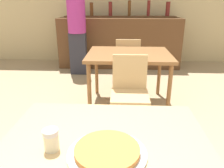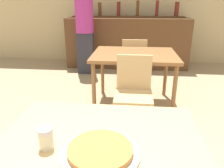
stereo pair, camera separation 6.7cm
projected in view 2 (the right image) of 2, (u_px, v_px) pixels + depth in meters
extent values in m
cube|color=#D1B784|center=(129.00, 0.00, 4.93)|extent=(8.00, 0.05, 2.80)
cube|color=tan|center=(98.00, 152.00, 0.98)|extent=(0.98, 0.89, 0.04)
cylinder|color=tan|center=(46.00, 157.00, 1.51)|extent=(0.05, 0.05, 0.71)
cylinder|color=tan|center=(174.00, 166.00, 1.43)|extent=(0.05, 0.05, 0.71)
cube|color=brown|center=(134.00, 55.00, 2.85)|extent=(1.08, 0.89, 0.04)
cylinder|color=brown|center=(94.00, 90.00, 2.67)|extent=(0.05, 0.05, 0.70)
cylinder|color=brown|center=(174.00, 93.00, 2.58)|extent=(0.05, 0.05, 0.70)
cylinder|color=brown|center=(103.00, 72.00, 3.39)|extent=(0.05, 0.05, 0.70)
cylinder|color=brown|center=(166.00, 74.00, 3.30)|extent=(0.05, 0.05, 0.70)
cube|color=brown|center=(127.00, 43.00, 4.77)|extent=(2.60, 0.56, 1.05)
cube|color=brown|center=(128.00, 17.00, 4.71)|extent=(2.39, 0.24, 0.03)
cylinder|color=black|center=(81.00, 10.00, 4.76)|extent=(0.07, 0.07, 0.24)
cylinder|color=#5B3314|center=(100.00, 9.00, 4.71)|extent=(0.07, 0.07, 0.27)
cylinder|color=maroon|center=(119.00, 9.00, 4.67)|extent=(0.08, 0.08, 0.29)
cylinder|color=#5B3314|center=(138.00, 8.00, 4.63)|extent=(0.07, 0.07, 0.31)
cylinder|color=maroon|center=(157.00, 8.00, 4.59)|extent=(0.07, 0.07, 0.32)
cylinder|color=maroon|center=(177.00, 9.00, 4.56)|extent=(0.09, 0.09, 0.29)
cube|color=tan|center=(133.00, 97.00, 2.31)|extent=(0.40, 0.40, 0.04)
cube|color=tan|center=(134.00, 72.00, 2.41)|extent=(0.38, 0.04, 0.39)
cylinder|color=tan|center=(116.00, 122.00, 2.25)|extent=(0.03, 0.03, 0.40)
cylinder|color=tan|center=(149.00, 124.00, 2.21)|extent=(0.03, 0.03, 0.40)
cylinder|color=tan|center=(118.00, 107.00, 2.56)|extent=(0.03, 0.03, 0.40)
cylinder|color=tan|center=(147.00, 109.00, 2.53)|extent=(0.03, 0.03, 0.40)
cube|color=tan|center=(134.00, 63.00, 3.60)|extent=(0.40, 0.40, 0.04)
cube|color=tan|center=(134.00, 52.00, 3.36)|extent=(0.38, 0.04, 0.39)
cylinder|color=tan|center=(143.00, 73.00, 3.82)|extent=(0.03, 0.03, 0.40)
cylinder|color=tan|center=(124.00, 72.00, 3.86)|extent=(0.03, 0.03, 0.40)
cylinder|color=tan|center=(144.00, 79.00, 3.51)|extent=(0.03, 0.03, 0.40)
cylinder|color=tan|center=(123.00, 78.00, 3.54)|extent=(0.03, 0.03, 0.40)
cylinder|color=#B7B7BC|center=(100.00, 154.00, 0.93)|extent=(0.34, 0.34, 0.01)
cylinder|color=#CC7A38|center=(100.00, 150.00, 0.92)|extent=(0.28, 0.28, 0.02)
cylinder|color=beige|center=(46.00, 140.00, 0.96)|extent=(0.06, 0.06, 0.08)
cylinder|color=silver|center=(45.00, 130.00, 0.94)|extent=(0.07, 0.07, 0.02)
cube|color=#2D2D38|center=(86.00, 53.00, 4.35)|extent=(0.32, 0.18, 0.81)
cylinder|color=#B2338C|center=(84.00, 14.00, 4.08)|extent=(0.34, 0.34, 0.68)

